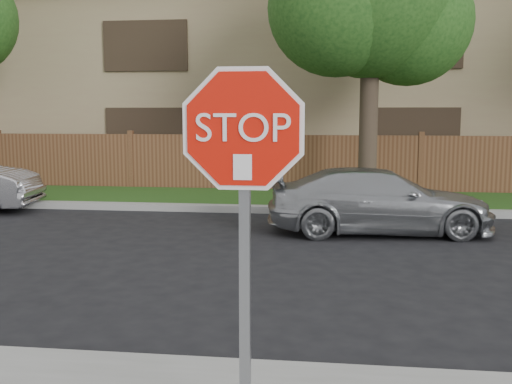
# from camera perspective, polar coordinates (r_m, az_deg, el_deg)

# --- Properties ---
(ground) EXTENTS (90.00, 90.00, 0.00)m
(ground) POSITION_cam_1_polar(r_m,az_deg,el_deg) (5.68, -10.55, -15.80)
(ground) COLOR black
(ground) RESTS_ON ground
(far_curb) EXTENTS (70.00, 0.30, 0.15)m
(far_curb) POSITION_cam_1_polar(r_m,az_deg,el_deg) (13.38, 0.09, -1.63)
(far_curb) COLOR gray
(far_curb) RESTS_ON ground
(grass_strip) EXTENTS (70.00, 3.00, 0.12)m
(grass_strip) POSITION_cam_1_polar(r_m,az_deg,el_deg) (15.00, 0.88, -0.67)
(grass_strip) COLOR #1E4714
(grass_strip) RESTS_ON ground
(fence) EXTENTS (70.00, 0.12, 1.60)m
(fence) POSITION_cam_1_polar(r_m,az_deg,el_deg) (16.49, 1.49, 2.68)
(fence) COLOR #53311D
(fence) RESTS_ON ground
(apartment_building) EXTENTS (35.20, 9.20, 7.20)m
(apartment_building) POSITION_cam_1_polar(r_m,az_deg,el_deg) (22.04, 3.00, 11.05)
(apartment_building) COLOR tan
(apartment_building) RESTS_ON ground
(stop_sign) EXTENTS (1.01, 0.13, 2.55)m
(stop_sign) POSITION_cam_1_polar(r_m,az_deg,el_deg) (3.53, -1.18, 0.82)
(stop_sign) COLOR gray
(stop_sign) RESTS_ON sidewalk_near
(sedan_right) EXTENTS (4.26, 2.03, 1.20)m
(sedan_right) POSITION_cam_1_polar(r_m,az_deg,el_deg) (11.30, 11.65, -0.83)
(sedan_right) COLOR #A7AAAE
(sedan_right) RESTS_ON ground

